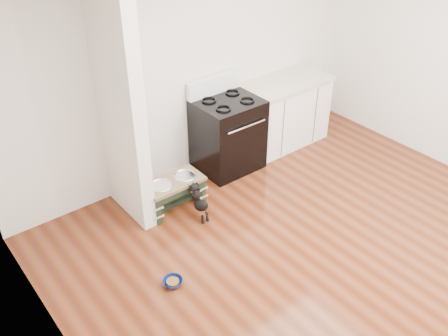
{
  "coord_description": "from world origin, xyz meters",
  "views": [
    {
      "loc": [
        -3.14,
        -2.07,
        3.5
      ],
      "look_at": [
        -0.35,
        1.47,
        0.56
      ],
      "focal_mm": 40.0,
      "sensor_mm": 36.0,
      "label": 1
    }
  ],
  "objects": [
    {
      "name": "partition_wall",
      "position": [
        -1.18,
        2.1,
        1.35
      ],
      "size": [
        0.15,
        0.8,
        2.7
      ],
      "primitive_type": "cube",
      "color": "silver",
      "rests_on": "ground"
    },
    {
      "name": "ground",
      "position": [
        0.0,
        0.0,
        0.0
      ],
      "size": [
        5.0,
        5.0,
        0.0
      ],
      "primitive_type": "plane",
      "color": "#491E0D",
      "rests_on": "ground"
    },
    {
      "name": "puppy",
      "position": [
        -0.65,
        1.53,
        0.23
      ],
      "size": [
        0.12,
        0.35,
        0.41
      ],
      "color": "black",
      "rests_on": "ground"
    },
    {
      "name": "oven_range",
      "position": [
        0.25,
        2.16,
        0.48
      ],
      "size": [
        0.76,
        0.69,
        1.14
      ],
      "color": "black",
      "rests_on": "ground"
    },
    {
      "name": "floor_bowl",
      "position": [
        -1.45,
        0.86,
        0.03
      ],
      "size": [
        0.24,
        0.24,
        0.06
      ],
      "rotation": [
        0.0,
        0.0,
        -0.34
      ],
      "color": "navy",
      "rests_on": "ground"
    },
    {
      "name": "room_shell",
      "position": [
        0.0,
        0.0,
        1.62
      ],
      "size": [
        5.0,
        5.0,
        5.0
      ],
      "color": "silver",
      "rests_on": "ground"
    },
    {
      "name": "cabinet_run",
      "position": [
        1.23,
        2.18,
        0.45
      ],
      "size": [
        1.24,
        0.64,
        0.91
      ],
      "color": "white",
      "rests_on": "ground"
    },
    {
      "name": "dog_feeder",
      "position": [
        -0.78,
        1.84,
        0.26
      ],
      "size": [
        0.68,
        0.36,
        0.39
      ],
      "color": "black",
      "rests_on": "ground"
    }
  ]
}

